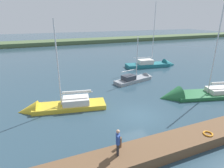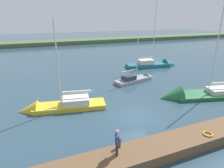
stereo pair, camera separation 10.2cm
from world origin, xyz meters
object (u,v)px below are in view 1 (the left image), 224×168
sailboat_near_dock (194,96)px  person_on_dock (118,141)px  life_ring_buoy (208,134)px  sailboat_behind_pier (58,108)px  sailboat_far_right (138,80)px  sailboat_mid_channel (155,65)px  mooring_post_near (120,142)px

sailboat_near_dock → person_on_dock: (11.98, 6.01, 1.60)m
life_ring_buoy → sailboat_behind_pier: sailboat_behind_pier is taller
person_on_dock → life_ring_buoy: bearing=15.6°
sailboat_far_right → person_on_dock: (8.99, 13.35, 1.57)m
sailboat_mid_channel → sailboat_near_dock: 13.62m
sailboat_mid_channel → sailboat_far_right: size_ratio=1.71×
sailboat_mid_channel → sailboat_near_dock: (3.80, 13.08, -0.14)m
mooring_post_near → sailboat_behind_pier: (2.82, -8.11, -0.93)m
mooring_post_near → sailboat_mid_channel: size_ratio=0.06×
sailboat_near_dock → sailboat_mid_channel: bearing=-91.7°
sailboat_mid_channel → person_on_dock: sailboat_mid_channel is taller
sailboat_mid_channel → sailboat_far_right: bearing=-131.5°
mooring_post_near → life_ring_buoy: bearing=169.8°
sailboat_near_dock → person_on_dock: 13.50m
sailboat_mid_channel → sailboat_far_right: (6.78, 5.73, -0.11)m
sailboat_behind_pier → sailboat_near_dock: size_ratio=0.85×
sailboat_near_dock → person_on_dock: size_ratio=6.44×
life_ring_buoy → person_on_dock: 6.63m
life_ring_buoy → person_on_dock: bearing=-4.7°
sailboat_far_right → mooring_post_near: bearing=-138.0°
person_on_dock → sailboat_far_right: bearing=76.3°
life_ring_buoy → person_on_dock: person_on_dock is taller
person_on_dock → sailboat_behind_pier: bearing=125.8°
person_on_dock → sailboat_near_dock: bearing=46.9°
sailboat_mid_channel → sailboat_far_right: 8.88m
sailboat_mid_channel → sailboat_far_right: sailboat_mid_channel is taller
mooring_post_near → sailboat_near_dock: sailboat_near_dock is taller
mooring_post_near → sailboat_far_right: 15.42m
sailboat_mid_channel → sailboat_behind_pier: (18.18, 10.40, -0.11)m
life_ring_buoy → sailboat_behind_pier: (8.95, -9.22, -0.65)m
life_ring_buoy → sailboat_behind_pier: size_ratio=0.07×
sailboat_far_right → sailboat_near_dock: size_ratio=0.63×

